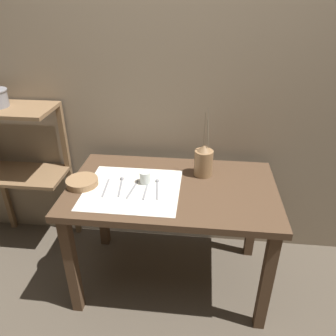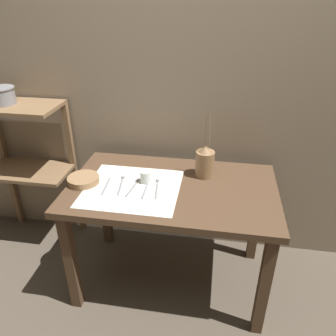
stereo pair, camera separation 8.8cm
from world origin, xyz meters
name	(u,v)px [view 1 (the left image)]	position (x,y,z in m)	size (l,w,h in m)	color
ground_plane	(171,277)	(0.00, 0.00, 0.00)	(12.00, 12.00, 0.00)	brown
stone_wall_back	(180,87)	(0.00, 0.47, 1.20)	(7.00, 0.06, 2.40)	gray
wooden_table	(172,201)	(0.00, 0.00, 0.64)	(1.22, 0.73, 0.74)	#4C3523
wooden_shelf_unit	(20,151)	(-1.09, 0.29, 0.77)	(0.60, 0.33, 1.10)	brown
linen_cloth	(132,189)	(-0.22, -0.06, 0.74)	(0.54, 0.49, 0.00)	silver
pitcher_with_flowers	(204,161)	(0.18, 0.16, 0.83)	(0.11, 0.11, 0.42)	olive
wooden_bowl	(82,182)	(-0.52, -0.05, 0.76)	(0.19, 0.19, 0.04)	#8E6B47
glass_tumbler_near	(145,177)	(-0.16, 0.02, 0.78)	(0.07, 0.07, 0.07)	silver
fork_outer	(106,188)	(-0.38, -0.07, 0.74)	(0.03, 0.19, 0.00)	gray
spoon_inner	(121,182)	(-0.30, 0.00, 0.75)	(0.04, 0.20, 0.02)	gray
knife_center	(133,189)	(-0.22, -0.06, 0.74)	(0.04, 0.19, 0.00)	gray
fork_inner	(146,190)	(-0.14, -0.07, 0.74)	(0.02, 0.19, 0.00)	gray
spoon_outer	(157,184)	(-0.09, 0.00, 0.75)	(0.04, 0.20, 0.02)	gray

